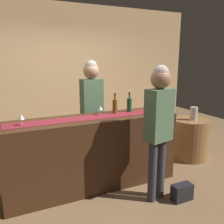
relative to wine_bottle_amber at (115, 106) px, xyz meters
The scene contains 13 objects.
ground_plane 1.21m from the wine_bottle_amber, 166.68° to the right, with size 10.00×10.00×0.00m, color brown.
back_wall 1.87m from the wine_bottle_amber, 102.19° to the left, with size 6.00×0.12×2.90m, color tan.
bar_counter 0.74m from the wine_bottle_amber, 166.68° to the right, with size 2.44×0.60×1.03m, color #3D2314.
counter_runner_cloth 0.42m from the wine_bottle_amber, 166.68° to the right, with size 2.32×0.28×0.01m, color maroon.
wine_bottle_amber is the anchor object (origin of this frame).
wine_bottle_green 0.24m from the wine_bottle_amber, ahead, with size 0.07×0.07×0.30m.
wine_glass_near_customer 1.32m from the wine_bottle_amber, behind, with size 0.07×0.07×0.14m.
wine_glass_mid_counter 0.24m from the wine_bottle_amber, behind, with size 0.07×0.07×0.14m.
bartender 0.52m from the wine_bottle_amber, 110.86° to the left, with size 0.35×0.25×1.80m.
customer_sipping 0.80m from the wine_bottle_amber, 72.78° to the right, with size 0.38×0.27×1.76m.
round_side_table 1.78m from the wine_bottle_amber, ahead, with size 0.68×0.68×0.74m, color olive.
vase_on_side_table 1.62m from the wine_bottle_amber, ahead, with size 0.13×0.13×0.24m, color #B7B2A8.
handbag 1.49m from the wine_bottle_amber, 60.63° to the right, with size 0.28×0.14×0.22m, color black.
Camera 1 is at (-1.11, -3.03, 1.83)m, focal length 38.30 mm.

